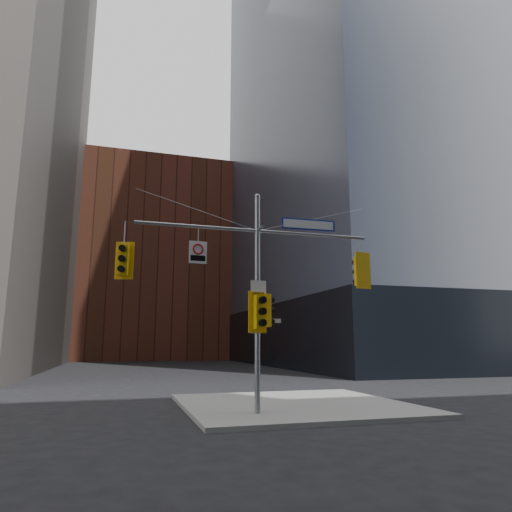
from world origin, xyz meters
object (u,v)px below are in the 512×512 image
traffic_light_west_arm (123,260)px  signal_assembly (257,278)px  traffic_light_pole_front (260,312)px  street_sign_blade (308,225)px  regulatory_sign_arm (198,252)px  traffic_light_pole_side (267,311)px  traffic_light_east_arm (360,271)px

traffic_light_west_arm → signal_assembly: bearing=13.8°
traffic_light_pole_front → signal_assembly: bearing=81.2°
signal_assembly → traffic_light_west_arm: bearing=179.8°
signal_assembly → traffic_light_pole_front: size_ratio=6.03×
signal_assembly → street_sign_blade: signal_assembly is taller
signal_assembly → traffic_light_west_arm: (-4.27, 0.01, 0.38)m
traffic_light_pole_front → street_sign_blade: (1.86, 0.27, 3.07)m
traffic_light_west_arm → regulatory_sign_arm: size_ratio=1.62×
signal_assembly → traffic_light_west_arm: signal_assembly is taller
traffic_light_pole_side → traffic_light_west_arm: bearing=78.0°
traffic_light_west_arm → traffic_light_pole_front: bearing=10.2°
signal_assembly → traffic_light_pole_front: bearing=-90.2°
traffic_light_west_arm → regulatory_sign_arm: regulatory_sign_arm is taller
traffic_light_pole_side → regulatory_sign_arm: regulatory_sign_arm is taller
street_sign_blade → regulatory_sign_arm: bearing=-178.1°
street_sign_blade → traffic_light_east_arm: bearing=1.5°
traffic_light_pole_side → traffic_light_pole_front: 0.44m
street_sign_blade → traffic_light_west_arm: bearing=-178.5°
traffic_light_pole_side → regulatory_sign_arm: bearing=78.9°
signal_assembly → traffic_light_pole_side: size_ratio=7.50×
traffic_light_east_arm → traffic_light_pole_side: 3.75m
traffic_light_pole_front → street_sign_blade: street_sign_blade is taller
traffic_light_pole_front → traffic_light_pole_side: bearing=32.5°
traffic_light_east_arm → street_sign_blade: 2.47m
traffic_light_west_arm → traffic_light_east_arm: traffic_light_east_arm is taller
signal_assembly → traffic_light_east_arm: bearing=0.0°
signal_assembly → traffic_light_pole_side: (0.32, 0.02, -1.07)m
traffic_light_west_arm → traffic_light_pole_side: bearing=14.0°
signal_assembly → traffic_light_pole_front: 1.17m
signal_assembly → street_sign_blade: 2.68m
traffic_light_east_arm → street_sign_blade: (-1.93, 0.00, 1.55)m
traffic_light_pole_side → traffic_light_pole_front: size_ratio=0.80×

